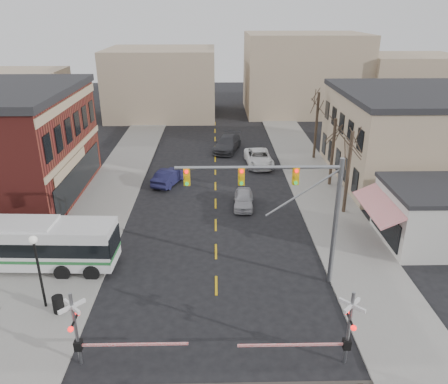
{
  "coord_description": "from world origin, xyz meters",
  "views": [
    {
      "loc": [
        0.01,
        -20.14,
        15.55
      ],
      "look_at": [
        0.61,
        8.3,
        3.5
      ],
      "focal_mm": 35.0,
      "sensor_mm": 36.0,
      "label": 1
    }
  ],
  "objects_px": {
    "rr_crossing_east": "(339,329)",
    "car_d": "(227,143)",
    "street_lamp": "(37,257)",
    "trash_bin": "(58,304)",
    "transit_bus": "(19,243)",
    "car_b": "(169,176)",
    "rr_crossing_west": "(85,330)",
    "car_a": "(243,199)",
    "traffic_signal_mast": "(292,197)",
    "pedestrian_far": "(81,232)",
    "car_c": "(259,158)",
    "pedestrian_near": "(55,259)"
  },
  "relations": [
    {
      "from": "rr_crossing_west",
      "to": "car_a",
      "type": "height_order",
      "value": "rr_crossing_west"
    },
    {
      "from": "car_b",
      "to": "pedestrian_far",
      "type": "distance_m",
      "value": 12.7
    },
    {
      "from": "rr_crossing_west",
      "to": "pedestrian_near",
      "type": "bearing_deg",
      "value": 117.88
    },
    {
      "from": "rr_crossing_east",
      "to": "pedestrian_near",
      "type": "relative_size",
      "value": 3.34
    },
    {
      "from": "street_lamp",
      "to": "trash_bin",
      "type": "bearing_deg",
      "value": -28.81
    },
    {
      "from": "street_lamp",
      "to": "pedestrian_far",
      "type": "relative_size",
      "value": 2.35
    },
    {
      "from": "traffic_signal_mast",
      "to": "car_a",
      "type": "xyz_separation_m",
      "value": [
        -1.98,
        11.12,
        -5.03
      ]
    },
    {
      "from": "transit_bus",
      "to": "trash_bin",
      "type": "height_order",
      "value": "transit_bus"
    },
    {
      "from": "car_b",
      "to": "transit_bus",
      "type": "bearing_deg",
      "value": 82.29
    },
    {
      "from": "rr_crossing_west",
      "to": "car_a",
      "type": "bearing_deg",
      "value": 64.5
    },
    {
      "from": "traffic_signal_mast",
      "to": "car_d",
      "type": "distance_m",
      "value": 27.45
    },
    {
      "from": "transit_bus",
      "to": "car_a",
      "type": "distance_m",
      "value": 17.41
    },
    {
      "from": "street_lamp",
      "to": "pedestrian_near",
      "type": "distance_m",
      "value": 4.38
    },
    {
      "from": "car_a",
      "to": "car_b",
      "type": "relative_size",
      "value": 0.86
    },
    {
      "from": "car_b",
      "to": "traffic_signal_mast",
      "type": "bearing_deg",
      "value": 139.39
    },
    {
      "from": "transit_bus",
      "to": "rr_crossing_east",
      "type": "xyz_separation_m",
      "value": [
        18.09,
        -8.62,
        0.2
      ]
    },
    {
      "from": "trash_bin",
      "to": "pedestrian_near",
      "type": "bearing_deg",
      "value": 110.19
    },
    {
      "from": "rr_crossing_east",
      "to": "pedestrian_near",
      "type": "distance_m",
      "value": 17.78
    },
    {
      "from": "rr_crossing_west",
      "to": "car_b",
      "type": "distance_m",
      "value": 22.95
    },
    {
      "from": "traffic_signal_mast",
      "to": "street_lamp",
      "type": "xyz_separation_m",
      "value": [
        -13.89,
        -2.17,
        -2.41
      ]
    },
    {
      "from": "car_c",
      "to": "rr_crossing_west",
      "type": "bearing_deg",
      "value": -114.01
    },
    {
      "from": "transit_bus",
      "to": "car_d",
      "type": "bearing_deg",
      "value": 60.83
    },
    {
      "from": "rr_crossing_west",
      "to": "trash_bin",
      "type": "distance_m",
      "value": 4.77
    },
    {
      "from": "transit_bus",
      "to": "car_b",
      "type": "xyz_separation_m",
      "value": [
        8.06,
        14.43,
        -1.01
      ]
    },
    {
      "from": "car_a",
      "to": "pedestrian_near",
      "type": "height_order",
      "value": "pedestrian_near"
    },
    {
      "from": "trash_bin",
      "to": "car_b",
      "type": "relative_size",
      "value": 0.21
    },
    {
      "from": "rr_crossing_east",
      "to": "car_d",
      "type": "bearing_deg",
      "value": 97.2
    },
    {
      "from": "trash_bin",
      "to": "car_d",
      "type": "height_order",
      "value": "car_d"
    },
    {
      "from": "transit_bus",
      "to": "street_lamp",
      "type": "distance_m",
      "value": 5.32
    },
    {
      "from": "rr_crossing_east",
      "to": "pedestrian_far",
      "type": "xyz_separation_m",
      "value": [
        -15.06,
        11.39,
        -0.9
      ]
    },
    {
      "from": "car_d",
      "to": "transit_bus",
      "type": "bearing_deg",
      "value": -103.92
    },
    {
      "from": "transit_bus",
      "to": "car_b",
      "type": "height_order",
      "value": "transit_bus"
    },
    {
      "from": "transit_bus",
      "to": "car_c",
      "type": "bearing_deg",
      "value": 48.96
    },
    {
      "from": "traffic_signal_mast",
      "to": "car_a",
      "type": "distance_m",
      "value": 12.36
    },
    {
      "from": "traffic_signal_mast",
      "to": "car_b",
      "type": "xyz_separation_m",
      "value": [
        -8.72,
        16.46,
        -4.94
      ]
    },
    {
      "from": "pedestrian_near",
      "to": "rr_crossing_west",
      "type": "bearing_deg",
      "value": -170.27
    },
    {
      "from": "pedestrian_far",
      "to": "car_a",
      "type": "bearing_deg",
      "value": -39.71
    },
    {
      "from": "trash_bin",
      "to": "car_d",
      "type": "relative_size",
      "value": 0.16
    },
    {
      "from": "trash_bin",
      "to": "pedestrian_near",
      "type": "distance_m",
      "value": 4.45
    },
    {
      "from": "transit_bus",
      "to": "traffic_signal_mast",
      "type": "height_order",
      "value": "traffic_signal_mast"
    },
    {
      "from": "traffic_signal_mast",
      "to": "trash_bin",
      "type": "distance_m",
      "value": 14.19
    },
    {
      "from": "car_d",
      "to": "pedestrian_far",
      "type": "distance_m",
      "value": 24.57
    },
    {
      "from": "car_b",
      "to": "car_c",
      "type": "distance_m",
      "value": 10.41
    },
    {
      "from": "traffic_signal_mast",
      "to": "car_b",
      "type": "height_order",
      "value": "traffic_signal_mast"
    },
    {
      "from": "transit_bus",
      "to": "car_c",
      "type": "xyz_separation_m",
      "value": [
        17.09,
        19.63,
        -0.97
      ]
    },
    {
      "from": "car_b",
      "to": "car_d",
      "type": "xyz_separation_m",
      "value": [
        5.8,
        10.4,
        0.1
      ]
    },
    {
      "from": "street_lamp",
      "to": "transit_bus",
      "type": "bearing_deg",
      "value": 124.51
    },
    {
      "from": "traffic_signal_mast",
      "to": "rr_crossing_west",
      "type": "relative_size",
      "value": 1.66
    },
    {
      "from": "rr_crossing_west",
      "to": "transit_bus",
      "type": "bearing_deg",
      "value": 127.42
    },
    {
      "from": "traffic_signal_mast",
      "to": "pedestrian_far",
      "type": "height_order",
      "value": "traffic_signal_mast"
    }
  ]
}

